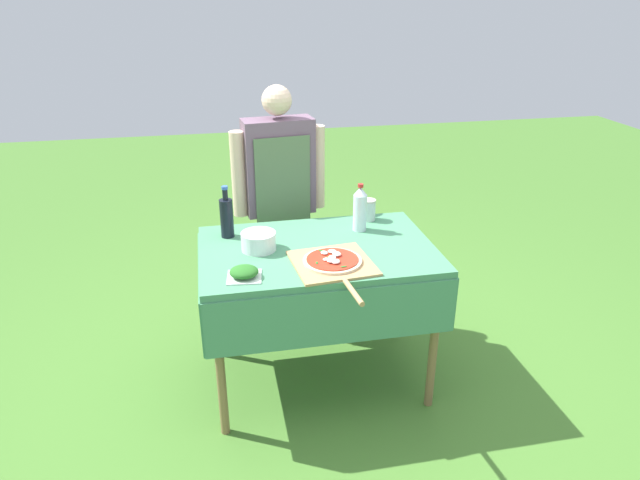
% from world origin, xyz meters
% --- Properties ---
extents(ground_plane, '(12.00, 12.00, 0.00)m').
position_xyz_m(ground_plane, '(0.00, 0.00, 0.00)').
color(ground_plane, '#477A2D').
extents(prep_table, '(1.19, 0.79, 0.80)m').
position_xyz_m(prep_table, '(0.00, 0.00, 0.71)').
color(prep_table, '#478960').
rests_on(prep_table, ground).
extents(person_cook, '(0.56, 0.22, 1.50)m').
position_xyz_m(person_cook, '(-0.10, 0.67, 0.89)').
color(person_cook, '#333D56').
rests_on(person_cook, ground).
extents(pizza_on_peel, '(0.40, 0.60, 0.05)m').
position_xyz_m(pizza_on_peel, '(0.03, -0.21, 0.82)').
color(pizza_on_peel, tan).
rests_on(pizza_on_peel, prep_table).
extents(oil_bottle, '(0.07, 0.07, 0.28)m').
position_xyz_m(oil_bottle, '(-0.43, 0.23, 0.91)').
color(oil_bottle, black).
rests_on(oil_bottle, prep_table).
extents(water_bottle, '(0.07, 0.07, 0.26)m').
position_xyz_m(water_bottle, '(0.27, 0.18, 0.92)').
color(water_bottle, silver).
rests_on(water_bottle, prep_table).
extents(herb_container, '(0.17, 0.16, 0.05)m').
position_xyz_m(herb_container, '(-0.39, -0.25, 0.83)').
color(herb_container, silver).
rests_on(herb_container, prep_table).
extents(mixing_tub, '(0.17, 0.17, 0.09)m').
position_xyz_m(mixing_tub, '(-0.29, 0.03, 0.85)').
color(mixing_tub, silver).
rests_on(mixing_tub, prep_table).
extents(sauce_jar, '(0.08, 0.08, 0.12)m').
position_xyz_m(sauce_jar, '(0.35, 0.31, 0.85)').
color(sauce_jar, silver).
rests_on(sauce_jar, prep_table).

